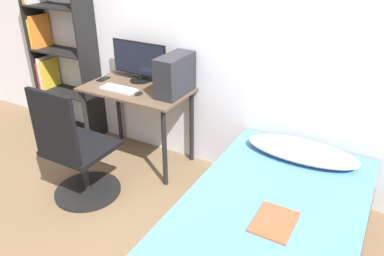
{
  "coord_description": "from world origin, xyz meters",
  "views": [
    {
      "loc": [
        1.64,
        -1.54,
        2.06
      ],
      "look_at": [
        0.39,
        0.67,
        0.75
      ],
      "focal_mm": 35.0,
      "sensor_mm": 36.0,
      "label": 1
    }
  ],
  "objects_px": {
    "office_chair": "(77,158)",
    "keyboard": "(119,89)",
    "bed": "(271,229)",
    "pc_tower": "(175,75)",
    "bookshelf": "(55,56)",
    "monitor": "(139,61)"
  },
  "relations": [
    {
      "from": "bed",
      "to": "keyboard",
      "type": "bearing_deg",
      "value": 163.9
    },
    {
      "from": "bed",
      "to": "office_chair",
      "type": "bearing_deg",
      "value": -174.53
    },
    {
      "from": "bookshelf",
      "to": "office_chair",
      "type": "xyz_separation_m",
      "value": [
        1.13,
        -0.92,
        -0.48
      ]
    },
    {
      "from": "office_chair",
      "to": "pc_tower",
      "type": "bearing_deg",
      "value": 60.26
    },
    {
      "from": "monitor",
      "to": "bed",
      "type": "bearing_deg",
      "value": -25.26
    },
    {
      "from": "pc_tower",
      "to": "bed",
      "type": "bearing_deg",
      "value": -29.41
    },
    {
      "from": "bookshelf",
      "to": "bed",
      "type": "height_order",
      "value": "bookshelf"
    },
    {
      "from": "office_chair",
      "to": "keyboard",
      "type": "height_order",
      "value": "office_chair"
    },
    {
      "from": "monitor",
      "to": "bookshelf",
      "type": "bearing_deg",
      "value": -178.53
    },
    {
      "from": "bed",
      "to": "monitor",
      "type": "distance_m",
      "value": 1.99
    },
    {
      "from": "bookshelf",
      "to": "pc_tower",
      "type": "xyz_separation_m",
      "value": [
        1.61,
        -0.09,
        0.08
      ]
    },
    {
      "from": "bookshelf",
      "to": "bed",
      "type": "xyz_separation_m",
      "value": [
        2.79,
        -0.76,
        -0.64
      ]
    },
    {
      "from": "bookshelf",
      "to": "pc_tower",
      "type": "bearing_deg",
      "value": -3.13
    },
    {
      "from": "bookshelf",
      "to": "office_chair",
      "type": "relative_size",
      "value": 1.81
    },
    {
      "from": "bed",
      "to": "pc_tower",
      "type": "distance_m",
      "value": 1.54
    },
    {
      "from": "bookshelf",
      "to": "keyboard",
      "type": "xyz_separation_m",
      "value": [
        1.1,
        -0.27,
        -0.09
      ]
    },
    {
      "from": "office_chair",
      "to": "monitor",
      "type": "relative_size",
      "value": 1.73
    },
    {
      "from": "office_chair",
      "to": "keyboard",
      "type": "relative_size",
      "value": 2.95
    },
    {
      "from": "pc_tower",
      "to": "bookshelf",
      "type": "bearing_deg",
      "value": 176.87
    },
    {
      "from": "office_chair",
      "to": "pc_tower",
      "type": "xyz_separation_m",
      "value": [
        0.47,
        0.83,
        0.56
      ]
    },
    {
      "from": "bookshelf",
      "to": "bed",
      "type": "relative_size",
      "value": 1.05
    },
    {
      "from": "bookshelf",
      "to": "pc_tower",
      "type": "height_order",
      "value": "bookshelf"
    }
  ]
}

